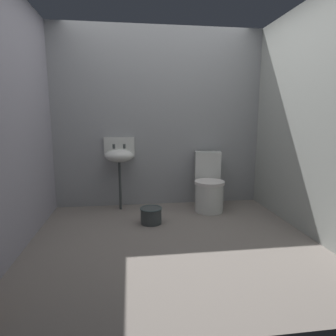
# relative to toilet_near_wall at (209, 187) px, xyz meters

# --- Properties ---
(ground_plane) EXTENTS (3.33, 2.89, 0.08)m
(ground_plane) POSITION_rel_toilet_near_wall_xyz_m (-0.64, -0.89, -0.36)
(ground_plane) COLOR slate
(wall_back) EXTENTS (3.33, 0.10, 2.48)m
(wall_back) POSITION_rel_toilet_near_wall_xyz_m (-0.64, 0.40, 0.92)
(wall_back) COLOR #939699
(wall_back) RESTS_ON ground
(wall_left) EXTENTS (0.10, 2.69, 2.48)m
(wall_left) POSITION_rel_toilet_near_wall_xyz_m (-2.16, -0.79, 0.92)
(wall_left) COLOR #95929E
(wall_left) RESTS_ON ground
(wall_right) EXTENTS (0.10, 2.69, 2.48)m
(wall_right) POSITION_rel_toilet_near_wall_xyz_m (0.87, -0.79, 0.92)
(wall_right) COLOR #999E97
(wall_right) RESTS_ON ground
(toilet_near_wall) EXTENTS (0.47, 0.64, 0.78)m
(toilet_near_wall) POSITION_rel_toilet_near_wall_xyz_m (0.00, 0.00, 0.00)
(toilet_near_wall) COLOR silver
(toilet_near_wall) RESTS_ON ground
(sink) EXTENTS (0.42, 0.35, 0.99)m
(sink) POSITION_rel_toilet_near_wall_xyz_m (-1.21, 0.19, 0.43)
(sink) COLOR #3A4040
(sink) RESTS_ON ground
(bucket) EXTENTS (0.27, 0.27, 0.19)m
(bucket) POSITION_rel_toilet_near_wall_xyz_m (-0.83, -0.43, -0.22)
(bucket) COLOR #3A4040
(bucket) RESTS_ON ground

